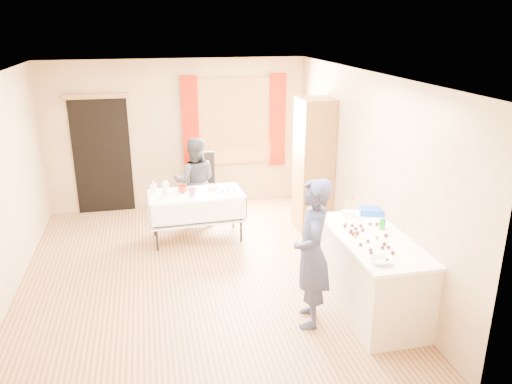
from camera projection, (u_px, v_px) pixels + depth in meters
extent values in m
cube|color=#9E7047|center=(198.00, 276.00, 6.60)|extent=(4.50, 5.50, 0.02)
cube|color=white|center=(189.00, 74.00, 5.74)|extent=(4.50, 5.50, 0.02)
cube|color=tan|center=(178.00, 135.00, 8.72)|extent=(4.50, 0.02, 2.60)
cube|color=tan|center=(231.00, 297.00, 3.62)|extent=(4.50, 0.02, 2.60)
cube|color=tan|center=(364.00, 171.00, 6.63)|extent=(0.02, 5.50, 2.60)
cube|color=olive|center=(234.00, 122.00, 8.82)|extent=(1.32, 0.06, 1.52)
cube|color=white|center=(235.00, 122.00, 8.80)|extent=(1.20, 0.02, 1.40)
cube|color=#A61400|center=(190.00, 124.00, 8.61)|extent=(0.28, 0.06, 1.65)
cube|color=#A61400|center=(278.00, 120.00, 8.93)|extent=(0.28, 0.06, 1.65)
cube|color=black|center=(102.00, 156.00, 8.52)|extent=(0.95, 0.04, 2.00)
cube|color=olive|center=(96.00, 96.00, 8.16)|extent=(1.05, 0.06, 0.08)
cube|color=brown|center=(313.00, 165.00, 7.81)|extent=(0.50, 0.60, 2.10)
cube|color=beige|center=(372.00, 275.00, 5.72)|extent=(0.73, 1.61, 0.86)
cube|color=white|center=(375.00, 239.00, 5.57)|extent=(0.79, 1.67, 0.04)
cube|color=white|center=(196.00, 194.00, 7.48)|extent=(1.40, 0.74, 0.04)
cube|color=black|center=(203.00, 187.00, 8.63)|extent=(0.46, 0.46, 0.06)
cube|color=black|center=(202.00, 169.00, 8.73)|extent=(0.43, 0.08, 0.61)
imported|color=#222749|center=(312.00, 254.00, 5.33)|extent=(0.80, 0.69, 1.67)
imported|color=black|center=(195.00, 181.00, 8.09)|extent=(0.86, 0.75, 1.45)
cylinder|color=#0E7B15|center=(383.00, 224.00, 5.75)|extent=(0.09, 0.09, 0.12)
imported|color=white|center=(381.00, 261.00, 4.96)|extent=(0.29, 0.29, 0.05)
cube|color=white|center=(349.00, 214.00, 6.12)|extent=(0.18, 0.15, 0.08)
cube|color=blue|center=(372.00, 211.00, 6.20)|extent=(0.35, 0.29, 0.08)
cylinder|color=silver|center=(166.00, 190.00, 7.26)|extent=(0.12, 0.12, 0.22)
imported|color=red|center=(183.00, 189.00, 7.47)|extent=(0.19, 0.19, 0.11)
imported|color=red|center=(192.00, 193.00, 7.30)|extent=(0.20, 0.20, 0.12)
imported|color=white|center=(213.00, 187.00, 7.63)|extent=(0.21, 0.21, 0.05)
cube|color=white|center=(228.00, 191.00, 7.50)|extent=(0.30, 0.24, 0.02)
imported|color=white|center=(154.00, 186.00, 7.48)|extent=(0.10, 0.10, 0.18)
sphere|color=#3F2314|center=(377.00, 237.00, 5.50)|extent=(0.04, 0.04, 0.04)
sphere|color=#33140F|center=(377.00, 224.00, 5.86)|extent=(0.04, 0.04, 0.04)
sphere|color=#33140F|center=(356.00, 229.00, 5.73)|extent=(0.04, 0.04, 0.04)
sphere|color=#33140F|center=(357.00, 233.00, 5.62)|extent=(0.04, 0.04, 0.04)
sphere|color=#33140F|center=(350.00, 232.00, 5.65)|extent=(0.04, 0.04, 0.04)
sphere|color=#33140F|center=(383.00, 247.00, 5.26)|extent=(0.04, 0.04, 0.04)
sphere|color=#3F2314|center=(387.00, 235.00, 5.57)|extent=(0.04, 0.04, 0.04)
sphere|color=#33140F|center=(351.00, 231.00, 5.68)|extent=(0.04, 0.04, 0.04)
sphere|color=#33140F|center=(361.00, 226.00, 5.81)|extent=(0.04, 0.04, 0.04)
sphere|color=#33140F|center=(385.00, 236.00, 5.55)|extent=(0.04, 0.04, 0.04)
sphere|color=#33140F|center=(388.00, 247.00, 5.26)|extent=(0.04, 0.04, 0.04)
sphere|color=#33140F|center=(370.00, 224.00, 5.87)|extent=(0.04, 0.04, 0.04)
sphere|color=#3F2314|center=(346.00, 224.00, 5.87)|extent=(0.04, 0.04, 0.04)
sphere|color=#33140F|center=(381.00, 256.00, 5.07)|extent=(0.04, 0.04, 0.04)
sphere|color=#33140F|center=(358.00, 233.00, 5.61)|extent=(0.04, 0.04, 0.04)
sphere|color=#33140F|center=(388.00, 260.00, 4.98)|extent=(0.04, 0.04, 0.04)
sphere|color=#33140F|center=(352.00, 225.00, 5.83)|extent=(0.04, 0.04, 0.04)
sphere|color=#33140F|center=(384.00, 244.00, 5.35)|extent=(0.04, 0.04, 0.04)
sphere|color=#3F2314|center=(355.00, 236.00, 5.54)|extent=(0.04, 0.04, 0.04)
sphere|color=#33140F|center=(353.00, 234.00, 5.59)|extent=(0.04, 0.04, 0.04)
sphere|color=#33140F|center=(371.00, 253.00, 5.13)|extent=(0.04, 0.04, 0.04)
sphere|color=#33140F|center=(361.00, 245.00, 5.33)|extent=(0.04, 0.04, 0.04)
sphere|color=#33140F|center=(384.00, 255.00, 5.08)|extent=(0.04, 0.04, 0.04)
sphere|color=#33140F|center=(345.00, 226.00, 5.81)|extent=(0.04, 0.04, 0.04)
sphere|color=#3F2314|center=(380.00, 223.00, 5.88)|extent=(0.04, 0.04, 0.04)
sphere|color=#33140F|center=(354.00, 233.00, 5.61)|extent=(0.04, 0.04, 0.04)
sphere|color=#33140F|center=(363.00, 230.00, 5.70)|extent=(0.04, 0.04, 0.04)
sphere|color=#33140F|center=(371.00, 250.00, 5.20)|extent=(0.04, 0.04, 0.04)
sphere|color=#33140F|center=(393.00, 253.00, 5.14)|extent=(0.04, 0.04, 0.04)
sphere|color=#33140F|center=(368.00, 241.00, 5.41)|extent=(0.04, 0.04, 0.04)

